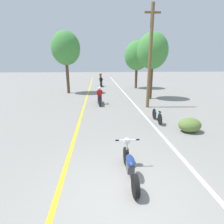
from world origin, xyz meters
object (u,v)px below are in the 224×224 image
object	(u,v)px
motorcycle_rider_lead	(100,98)
motorcycle_rider_mid	(101,83)
motorcycle_foreground	(130,164)
roadside_tree_right_near	(153,51)
bicycle_parked	(157,116)
roadside_tree_left	(66,48)
roadside_tree_right_far	(137,56)
motorcycle_rider_far	(101,77)
utility_pole	(150,57)

from	to	relation	value
motorcycle_rider_lead	motorcycle_rider_mid	distance (m)	11.10
motorcycle_foreground	roadside_tree_right_near	bearing A→B (deg)	70.77
motorcycle_rider_mid	bicycle_parked	xyz separation A→B (m)	(2.87, -15.79, -0.19)
roadside_tree_left	motorcycle_rider_mid	distance (m)	7.77
motorcycle_foreground	motorcycle_rider_mid	world-z (taller)	motorcycle_rider_mid
motorcycle_foreground	motorcycle_rider_lead	world-z (taller)	motorcycle_rider_lead
roadside_tree_right_far	motorcycle_foreground	size ratio (longest dim) A/B	2.86
motorcycle_rider_mid	motorcycle_rider_far	world-z (taller)	motorcycle_rider_mid
utility_pole	motorcycle_rider_lead	distance (m)	4.94
motorcycle_foreground	motorcycle_rider_lead	distance (m)	9.57
utility_pole	roadside_tree_left	size ratio (longest dim) A/B	1.10
roadside_tree_left	bicycle_parked	world-z (taller)	roadside_tree_left
roadside_tree_right_far	motorcycle_rider_lead	size ratio (longest dim) A/B	2.79
motorcycle_rider_lead	motorcycle_rider_far	size ratio (longest dim) A/B	1.00
roadside_tree_right_far	motorcycle_rider_far	bearing A→B (deg)	108.82
motorcycle_foreground	motorcycle_rider_lead	bearing A→B (deg)	94.58
utility_pole	motorcycle_rider_far	distance (m)	23.56
roadside_tree_right_near	roadside_tree_left	world-z (taller)	roadside_tree_left
motorcycle_rider_lead	motorcycle_rider_far	xyz separation A→B (m)	(0.46, 21.84, -0.03)
motorcycle_rider_far	motorcycle_rider_mid	bearing A→B (deg)	-90.62
motorcycle_foreground	motorcycle_rider_far	xyz separation A→B (m)	(-0.30, 31.38, 0.10)
utility_pole	roadside_tree_left	bearing A→B (deg)	135.06
utility_pole	motorcycle_foreground	world-z (taller)	utility_pole
roadside_tree_right_far	motorcycle_rider_lead	xyz separation A→B (m)	(-4.90, -8.83, -3.56)
roadside_tree_right_far	utility_pole	bearing A→B (deg)	-97.17
roadside_tree_right_near	motorcycle_rider_far	distance (m)	20.73
roadside_tree_right_near	motorcycle_foreground	world-z (taller)	roadside_tree_right_near
roadside_tree_right_far	bicycle_parked	bearing A→B (deg)	-97.08
motorcycle_rider_lead	utility_pole	bearing A→B (deg)	-19.70
motorcycle_rider_far	motorcycle_rider_lead	bearing A→B (deg)	-91.21
roadside_tree_left	motorcycle_rider_far	xyz separation A→B (m)	(3.86, 16.14, -4.19)
motorcycle_rider_far	roadside_tree_right_near	bearing A→B (deg)	-77.84
roadside_tree_right_near	motorcycle_rider_mid	world-z (taller)	roadside_tree_right_near
utility_pole	motorcycle_rider_mid	distance (m)	13.19
roadside_tree_right_far	motorcycle_rider_lead	world-z (taller)	roadside_tree_right_far
roadside_tree_right_far	motorcycle_rider_mid	xyz separation A→B (m)	(-4.55, 2.26, -3.57)
motorcycle_rider_lead	motorcycle_rider_mid	xyz separation A→B (m)	(0.34, 11.09, -0.01)
roadside_tree_left	roadside_tree_right_near	bearing A→B (deg)	-25.00
motorcycle_rider_far	bicycle_parked	bearing A→B (deg)	-84.07
utility_pole	motorcycle_rider_far	xyz separation A→B (m)	(-3.16, 23.14, -3.13)
motorcycle_foreground	motorcycle_rider_far	size ratio (longest dim) A/B	0.98
motorcycle_rider_far	roadside_tree_right_far	bearing A→B (deg)	-71.18
roadside_tree_left	motorcycle_rider_mid	size ratio (longest dim) A/B	3.01
utility_pole	motorcycle_rider_far	bearing A→B (deg)	97.78
roadside_tree_left	motorcycle_rider_lead	distance (m)	7.84
roadside_tree_right_near	motorcycle_rider_far	size ratio (longest dim) A/B	2.76
bicycle_parked	roadside_tree_right_near	bearing A→B (deg)	76.89
bicycle_parked	roadside_tree_right_far	bearing A→B (deg)	82.92
motorcycle_foreground	motorcycle_rider_mid	bearing A→B (deg)	91.16
roadside_tree_right_far	motorcycle_rider_far	world-z (taller)	roadside_tree_right_far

